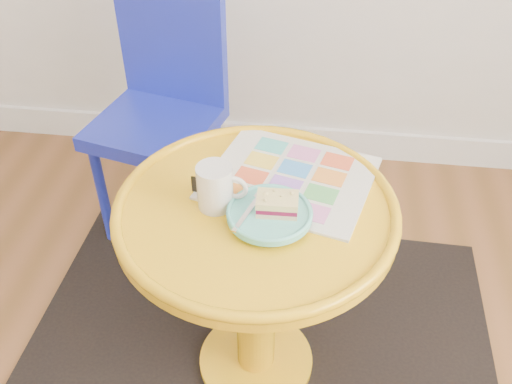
# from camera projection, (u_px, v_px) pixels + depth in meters

# --- Properties ---
(rug) EXTENTS (1.33, 1.13, 0.01)m
(rug) POSITION_uv_depth(u_px,v_px,m) (256.00, 362.00, 1.57)
(rug) COLOR black
(rug) RESTS_ON ground
(side_table) EXTENTS (0.61, 0.61, 0.57)m
(side_table) POSITION_uv_depth(u_px,v_px,m) (256.00, 259.00, 1.31)
(side_table) COLOR gold
(side_table) RESTS_ON ground
(chair) EXTENTS (0.42, 0.42, 0.79)m
(chair) POSITION_uv_depth(u_px,v_px,m) (163.00, 102.00, 1.77)
(chair) COLOR #1B27B1
(chair) RESTS_ON ground
(newspaper) EXTENTS (0.42, 0.38, 0.01)m
(newspaper) POSITION_uv_depth(u_px,v_px,m) (290.00, 178.00, 1.28)
(newspaper) COLOR silver
(newspaper) RESTS_ON side_table
(mug) EXTENTS (0.11, 0.08, 0.10)m
(mug) POSITION_uv_depth(u_px,v_px,m) (216.00, 186.00, 1.18)
(mug) COLOR silver
(mug) RESTS_ON side_table
(plate) EXTENTS (0.18, 0.18, 0.02)m
(plate) POSITION_uv_depth(u_px,v_px,m) (269.00, 215.00, 1.16)
(plate) COLOR #5DC4B6
(plate) RESTS_ON newspaper
(cake_slice) EXTENTS (0.09, 0.06, 0.04)m
(cake_slice) POSITION_uv_depth(u_px,v_px,m) (277.00, 204.00, 1.15)
(cake_slice) COLOR #D3BC8C
(cake_slice) RESTS_ON plate
(fork) EXTENTS (0.06, 0.14, 0.00)m
(fork) POSITION_uv_depth(u_px,v_px,m) (251.00, 208.00, 1.16)
(fork) COLOR silver
(fork) RESTS_ON plate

